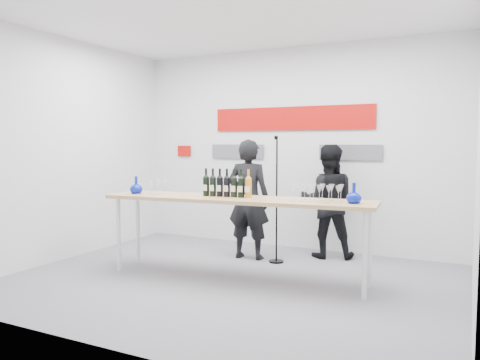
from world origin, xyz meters
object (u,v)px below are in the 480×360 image
Objects in this scene: presenter_left at (249,199)px; presenter_right at (328,201)px; tasting_table at (236,204)px; mic_stand at (276,224)px.

presenter_right is at bearing -154.10° from presenter_left.
presenter_left reaches higher than tasting_table.
presenter_left reaches higher than presenter_right.
tasting_table is 0.98m from mic_stand.
presenter_left is at bearing 101.91° from tasting_table.
mic_stand is at bearing 170.48° from presenter_left.
presenter_left is (-0.29, 0.94, -0.06)m from tasting_table.
presenter_right is 0.83m from mic_stand.
presenter_left is 1.10m from presenter_right.
presenter_right is (0.66, 1.49, -0.10)m from tasting_table.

